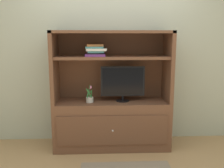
# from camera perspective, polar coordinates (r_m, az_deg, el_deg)

# --- Properties ---
(ground_plane) EXTENTS (8.00, 8.00, 0.00)m
(ground_plane) POSITION_cam_1_polar(r_m,az_deg,el_deg) (3.38, 0.28, -16.64)
(ground_plane) COLOR tan
(painted_rear_wall) EXTENTS (6.00, 0.10, 2.80)m
(painted_rear_wall) POSITION_cam_1_polar(r_m,az_deg,el_deg) (3.76, -0.27, 8.33)
(painted_rear_wall) COLOR #ADB29E
(painted_rear_wall) RESTS_ON ground_plane
(media_console) EXTENTS (1.61, 0.54, 1.63)m
(media_console) POSITION_cam_1_polar(r_m,az_deg,el_deg) (3.57, -0.04, -6.21)
(media_console) COLOR brown
(media_console) RESTS_ON ground_plane
(tv_monitor) EXTENTS (0.61, 0.18, 0.49)m
(tv_monitor) POSITION_cam_1_polar(r_m,az_deg,el_deg) (3.45, 2.46, 0.38)
(tv_monitor) COLOR black
(tv_monitor) RESTS_ON media_console
(potted_plant) EXTENTS (0.10, 0.14, 0.24)m
(potted_plant) POSITION_cam_1_polar(r_m,az_deg,el_deg) (3.45, -5.06, -3.34)
(potted_plant) COLOR beige
(potted_plant) RESTS_ON media_console
(magazine_stack) EXTENTS (0.30, 0.34, 0.16)m
(magazine_stack) POSITION_cam_1_polar(r_m,az_deg,el_deg) (3.41, -3.70, 7.62)
(magazine_stack) COLOR purple
(magazine_stack) RESTS_ON media_console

